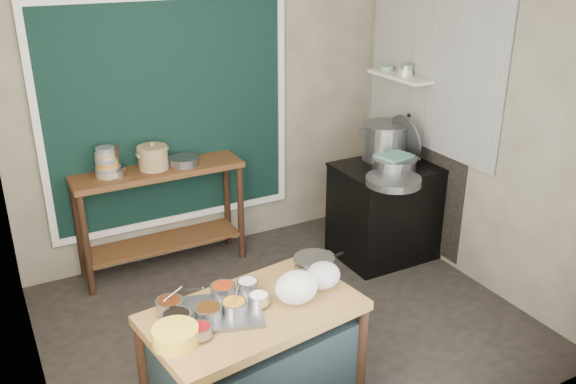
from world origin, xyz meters
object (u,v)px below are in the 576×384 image
prep_table (255,361)px  stove_block (387,212)px  back_counter (162,219)px  stock_pot (385,142)px  steamer (394,164)px  yellow_basin (176,336)px  saucepan (314,268)px  ceramic_crock (153,159)px  condiment_tray (214,313)px  utensil_cup (118,171)px

prep_table → stove_block: 2.35m
back_counter → stock_pot: 2.12m
stock_pot → steamer: bearing=-110.7°
yellow_basin → steamer: steamer is taller
saucepan → stock_pot: stock_pot is taller
stock_pot → yellow_basin: bearing=-148.0°
prep_table → ceramic_crock: 2.15m
yellow_basin → saucepan: saucepan is taller
condiment_tray → utensil_cup: (-0.05, 1.97, 0.23)m
prep_table → yellow_basin: (-0.51, -0.10, 0.42)m
stove_block → yellow_basin: 2.86m
stove_block → ceramic_crock: (-1.93, 0.74, 0.62)m
utensil_cup → stock_pot: size_ratio=0.31×
back_counter → ceramic_crock: size_ratio=5.41×
prep_table → stove_block: size_ratio=1.39×
steamer → utensil_cup: bearing=158.6°
yellow_basin → utensil_cup: 2.15m
back_counter → yellow_basin: bearing=-104.9°
yellow_basin → stock_pot: 2.99m
yellow_basin → prep_table: bearing=11.6°
utensil_cup → ceramic_crock: (0.30, 0.02, 0.05)m
ceramic_crock → stock_pot: 2.07m
stove_block → ceramic_crock: size_ratio=3.36×
back_counter → stock_pot: stock_pot is taller
back_counter → stove_block: size_ratio=1.61×
prep_table → yellow_basin: 0.67m
steamer → condiment_tray: bearing=-152.3°
prep_table → saucepan: bearing=7.4°
stove_block → steamer: size_ratio=2.23×
utensil_cup → back_counter: bearing=1.0°
ceramic_crock → yellow_basin: bearing=-104.1°
ceramic_crock → prep_table: bearing=-90.9°
stove_block → yellow_basin: stove_block is taller
back_counter → stock_pot: size_ratio=3.37×
prep_table → stove_block: stove_block is taller
stock_pot → prep_table: bearing=-143.9°
prep_table → ceramic_crock: (0.03, 2.04, 0.67)m
yellow_basin → saucepan: (1.00, 0.24, 0.02)m
saucepan → stock_pot: size_ratio=0.62×
stove_block → ceramic_crock: bearing=158.9°
yellow_basin → steamer: bearing=27.9°
utensil_cup → prep_table: bearing=-82.4°
back_counter → condiment_tray: size_ratio=2.71×
saucepan → ceramic_crock: ceramic_crock is taller
yellow_basin → saucepan: 1.03m
prep_table → steamer: size_ratio=3.10×
stock_pot → back_counter: bearing=164.2°
prep_table → condiment_tray: (-0.22, 0.05, 0.39)m
condiment_tray → stock_pot: (2.25, 1.42, 0.29)m
stove_block → ceramic_crock: 2.16m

